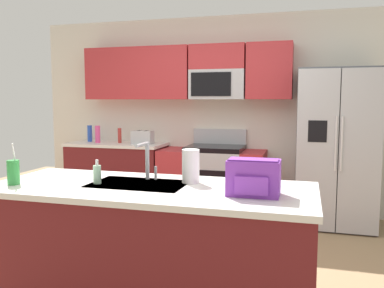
# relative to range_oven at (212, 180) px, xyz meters

# --- Properties ---
(ground_plane) EXTENTS (9.00, 9.00, 0.00)m
(ground_plane) POSITION_rel_range_oven_xyz_m (0.03, -1.80, -0.44)
(ground_plane) COLOR #997A56
(ground_plane) RESTS_ON ground
(kitchen_wall_unit) EXTENTS (5.20, 0.43, 2.60)m
(kitchen_wall_unit) POSITION_rel_range_oven_xyz_m (-0.11, 0.28, 1.03)
(kitchen_wall_unit) COLOR silver
(kitchen_wall_unit) RESTS_ON ground
(back_counter) EXTENTS (1.35, 0.63, 0.90)m
(back_counter) POSITION_rel_range_oven_xyz_m (-1.36, -0.00, 0.01)
(back_counter) COLOR maroon
(back_counter) RESTS_ON ground
(range_oven) EXTENTS (1.36, 0.61, 1.10)m
(range_oven) POSITION_rel_range_oven_xyz_m (0.00, 0.00, 0.00)
(range_oven) COLOR #B7BABF
(range_oven) RESTS_ON ground
(refrigerator) EXTENTS (0.90, 0.76, 1.85)m
(refrigerator) POSITION_rel_range_oven_xyz_m (1.51, -0.07, 0.48)
(refrigerator) COLOR #4C4F54
(refrigerator) RESTS_ON ground
(island_counter) EXTENTS (2.24, 0.92, 0.90)m
(island_counter) POSITION_rel_range_oven_xyz_m (0.14, -2.53, 0.01)
(island_counter) COLOR maroon
(island_counter) RESTS_ON ground
(toaster) EXTENTS (0.28, 0.16, 0.18)m
(toaster) POSITION_rel_range_oven_xyz_m (-0.95, -0.05, 0.55)
(toaster) COLOR #B7BABF
(toaster) RESTS_ON back_counter
(pepper_mill) EXTENTS (0.05, 0.05, 0.20)m
(pepper_mill) POSITION_rel_range_oven_xyz_m (-1.32, -0.00, 0.56)
(pepper_mill) COLOR #B2332D
(pepper_mill) RESTS_ON back_counter
(bottle_pink) EXTENTS (0.07, 0.07, 0.24)m
(bottle_pink) POSITION_rel_range_oven_xyz_m (-1.62, -0.06, 0.58)
(bottle_pink) COLOR #EA4C93
(bottle_pink) RESTS_ON back_counter
(bottle_blue) EXTENTS (0.07, 0.07, 0.23)m
(bottle_blue) POSITION_rel_range_oven_xyz_m (-1.81, 0.05, 0.57)
(bottle_blue) COLOR blue
(bottle_blue) RESTS_ON back_counter
(sink_faucet) EXTENTS (0.08, 0.21, 0.28)m
(sink_faucet) POSITION_rel_range_oven_xyz_m (0.04, -2.34, 0.62)
(sink_faucet) COLOR #B7BABF
(sink_faucet) RESTS_ON island_counter
(drink_cup_green) EXTENTS (0.08, 0.08, 0.29)m
(drink_cup_green) POSITION_rel_range_oven_xyz_m (-0.80, -2.74, 0.54)
(drink_cup_green) COLOR green
(drink_cup_green) RESTS_ON island_counter
(soap_dispenser) EXTENTS (0.06, 0.06, 0.17)m
(soap_dispenser) POSITION_rel_range_oven_xyz_m (-0.25, -2.56, 0.53)
(soap_dispenser) COLOR #A5D8B2
(soap_dispenser) RESTS_ON island_counter
(paper_towel_roll) EXTENTS (0.12, 0.12, 0.24)m
(paper_towel_roll) POSITION_rel_range_oven_xyz_m (0.38, -2.35, 0.58)
(paper_towel_roll) COLOR white
(paper_towel_roll) RESTS_ON island_counter
(backpack) EXTENTS (0.32, 0.22, 0.23)m
(backpack) POSITION_rel_range_oven_xyz_m (0.86, -2.61, 0.57)
(backpack) COLOR purple
(backpack) RESTS_ON island_counter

